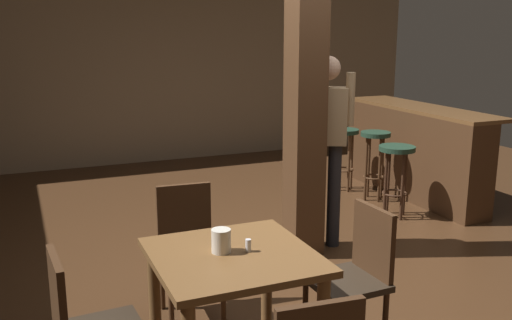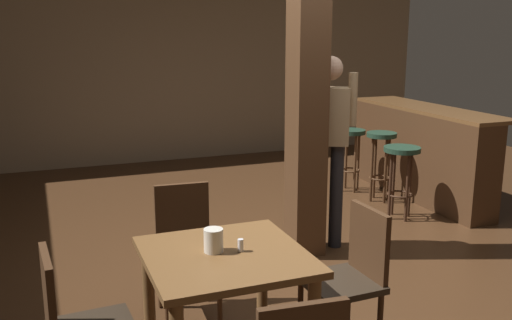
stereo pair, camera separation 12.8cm
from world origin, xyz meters
The scene contains 13 objects.
ground_plane centered at (0.00, 0.00, 0.00)m, with size 10.80×10.80×0.00m, color #422816.
wall_back centered at (0.00, 4.50, 1.40)m, with size 8.00×0.10×2.80m, color gray.
pillar centered at (0.11, 0.41, 1.40)m, with size 0.28×0.28×2.80m, color #4C301C.
dining_table centered at (-1.12, -1.12, 0.62)m, with size 0.86×0.86×0.76m.
chair_north centered at (-1.13, -0.27, 0.51)m, with size 0.45×0.45×0.89m.
chair_east centered at (-0.31, -1.10, 0.51)m, with size 0.43×0.43×0.89m.
napkin_cup centered at (-1.18, -1.08, 0.83)m, with size 0.11×0.11×0.13m, color silver.
salt_shaker centered at (-1.04, -1.13, 0.80)m, with size 0.03×0.03×0.07m, color silver.
standing_person centered at (0.37, 0.48, 1.00)m, with size 0.45×0.34×1.72m.
bar_counter centered at (2.11, 1.47, 0.54)m, with size 0.56×2.24×1.06m.
bar_stool_near centered at (1.45, 0.90, 0.58)m, with size 0.37×0.37×0.76m.
bar_stool_mid centered at (1.61, 1.51, 0.59)m, with size 0.34×0.34×0.80m.
bar_stool_far centered at (1.51, 2.00, 0.56)m, with size 0.33×0.33×0.76m.
Camera 1 is at (-2.13, -3.83, 1.95)m, focal length 40.00 mm.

